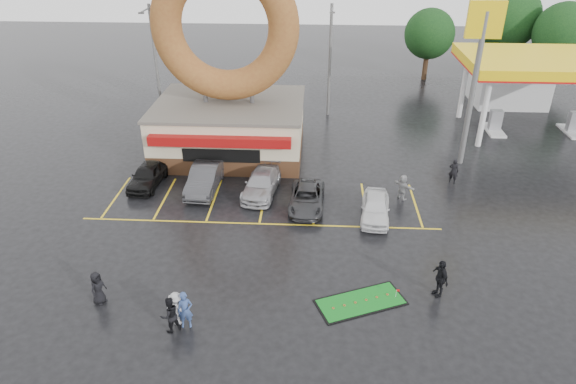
# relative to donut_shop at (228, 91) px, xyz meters

# --- Properties ---
(ground) EXTENTS (120.00, 120.00, 0.00)m
(ground) POSITION_rel_donut_shop_xyz_m (3.00, -12.97, -4.46)
(ground) COLOR black
(ground) RESTS_ON ground
(donut_shop) EXTENTS (10.20, 8.70, 13.50)m
(donut_shop) POSITION_rel_donut_shop_xyz_m (0.00, 0.00, 0.00)
(donut_shop) COLOR #472B19
(donut_shop) RESTS_ON ground
(gas_station) EXTENTS (12.30, 13.65, 5.90)m
(gas_station) POSITION_rel_donut_shop_xyz_m (23.00, 7.97, -0.77)
(gas_station) COLOR silver
(gas_station) RESTS_ON ground
(shell_sign) EXTENTS (2.20, 0.36, 10.60)m
(shell_sign) POSITION_rel_donut_shop_xyz_m (16.00, -0.97, 2.91)
(shell_sign) COLOR slate
(shell_sign) RESTS_ON ground
(streetlight_left) EXTENTS (0.40, 2.21, 9.00)m
(streetlight_left) POSITION_rel_donut_shop_xyz_m (-7.00, 6.95, 0.32)
(streetlight_left) COLOR slate
(streetlight_left) RESTS_ON ground
(streetlight_mid) EXTENTS (0.40, 2.21, 9.00)m
(streetlight_mid) POSITION_rel_donut_shop_xyz_m (7.00, 7.95, 0.32)
(streetlight_mid) COLOR slate
(streetlight_mid) RESTS_ON ground
(streetlight_right) EXTENTS (0.40, 2.21, 9.00)m
(streetlight_right) POSITION_rel_donut_shop_xyz_m (19.00, 8.95, 0.32)
(streetlight_right) COLOR slate
(streetlight_right) RESTS_ON ground
(tree_far_a) EXTENTS (5.60, 5.60, 8.00)m
(tree_far_a) POSITION_rel_donut_shop_xyz_m (29.00, 17.03, 0.72)
(tree_far_a) COLOR #332114
(tree_far_a) RESTS_ON ground
(tree_far_c) EXTENTS (6.30, 6.30, 9.00)m
(tree_far_c) POSITION_rel_donut_shop_xyz_m (25.00, 21.03, 1.37)
(tree_far_c) COLOR #332114
(tree_far_c) RESTS_ON ground
(tree_far_d) EXTENTS (4.90, 4.90, 7.00)m
(tree_far_d) POSITION_rel_donut_shop_xyz_m (17.00, 19.03, 0.07)
(tree_far_d) COLOR #332114
(tree_far_d) RESTS_ON ground
(car_black) EXTENTS (1.92, 4.19, 1.39)m
(car_black) POSITION_rel_donut_shop_xyz_m (-4.46, -5.40, -3.77)
(car_black) COLOR black
(car_black) RESTS_ON ground
(car_dgrey) EXTENTS (1.80, 4.72, 1.54)m
(car_dgrey) POSITION_rel_donut_shop_xyz_m (-0.77, -5.73, -3.70)
(car_dgrey) COLOR #333336
(car_dgrey) RESTS_ON ground
(car_silver) EXTENTS (2.39, 4.74, 1.32)m
(car_silver) POSITION_rel_donut_shop_xyz_m (2.78, -6.01, -3.81)
(car_silver) COLOR #99989D
(car_silver) RESTS_ON ground
(car_grey) EXTENTS (2.11, 4.32, 1.18)m
(car_grey) POSITION_rel_donut_shop_xyz_m (5.58, -7.57, -3.87)
(car_grey) COLOR #313134
(car_grey) RESTS_ON ground
(car_white) EXTENTS (1.99, 4.03, 1.32)m
(car_white) POSITION_rel_donut_shop_xyz_m (9.45, -8.54, -3.80)
(car_white) COLOR silver
(car_white) RESTS_ON ground
(person_blue) EXTENTS (0.69, 0.51, 1.73)m
(person_blue) POSITION_rel_donut_shop_xyz_m (0.81, -17.68, -3.60)
(person_blue) COLOR navy
(person_blue) RESTS_ON ground
(person_blackjkt) EXTENTS (1.03, 0.99, 1.66)m
(person_blackjkt) POSITION_rel_donut_shop_xyz_m (0.24, -17.96, -3.63)
(person_blackjkt) COLOR black
(person_blackjkt) RESTS_ON ground
(person_hoodie) EXTENTS (1.17, 0.89, 1.59)m
(person_hoodie) POSITION_rel_donut_shop_xyz_m (0.41, -17.54, -3.67)
(person_hoodie) COLOR #9B9B9E
(person_hoodie) RESTS_ON ground
(person_bystander) EXTENTS (0.74, 0.91, 1.61)m
(person_bystander) POSITION_rel_donut_shop_xyz_m (-3.36, -16.41, -3.66)
(person_bystander) COLOR black
(person_bystander) RESTS_ON ground
(person_cameraman) EXTENTS (0.80, 1.18, 1.86)m
(person_cameraman) POSITION_rel_donut_shop_xyz_m (11.69, -15.05, -3.54)
(person_cameraman) COLOR black
(person_cameraman) RESTS_ON ground
(person_walker_near) EXTENTS (1.36, 1.38, 1.58)m
(person_walker_near) POSITION_rel_donut_shop_xyz_m (11.26, -6.29, -3.67)
(person_walker_near) COLOR #949497
(person_walker_near) RESTS_ON ground
(person_walker_far) EXTENTS (0.71, 0.62, 1.64)m
(person_walker_far) POSITION_rel_donut_shop_xyz_m (14.77, -4.00, -3.64)
(person_walker_far) COLOR black
(person_walker_far) RESTS_ON ground
(dumpster) EXTENTS (1.99, 1.51, 1.30)m
(dumpster) POSITION_rel_donut_shop_xyz_m (-5.44, 0.54, -3.81)
(dumpster) COLOR #19421F
(dumpster) RESTS_ON ground
(putting_green) EXTENTS (4.27, 3.09, 0.50)m
(putting_green) POSITION_rel_donut_shop_xyz_m (8.18, -15.81, -4.43)
(putting_green) COLOR black
(putting_green) RESTS_ON ground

